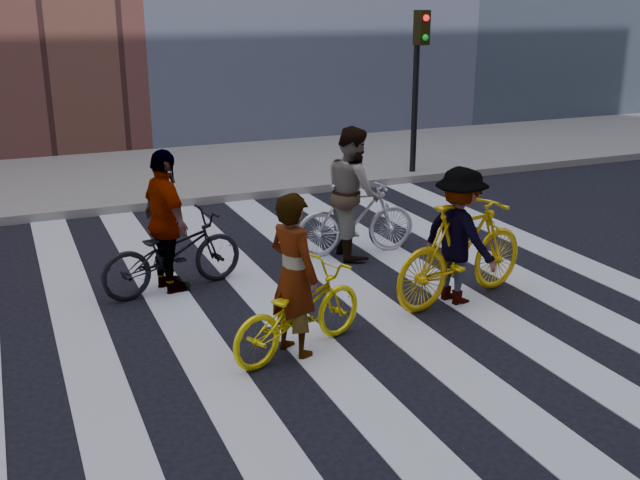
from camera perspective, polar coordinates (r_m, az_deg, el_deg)
ground at (r=9.06m, az=-0.02°, el=-4.77°), size 100.00×100.00×0.00m
sidewalk_far at (r=15.92m, az=-10.80°, el=5.05°), size 100.00×5.00×0.15m
zebra_crosswalk at (r=9.06m, az=-0.02°, el=-4.73°), size 8.25×10.00×0.01m
traffic_signal at (r=15.18m, az=7.50°, el=13.04°), size 0.22×0.42×3.33m
bike_yellow_left at (r=7.67m, az=-1.65°, el=-5.44°), size 1.81×1.17×0.90m
bike_silver_mid at (r=10.63m, az=2.73°, el=1.63°), size 1.80×0.70×1.06m
bike_yellow_right at (r=9.07m, az=10.76°, el=-0.87°), size 2.16×1.04×1.25m
bike_dark_rear at (r=9.46m, az=-11.19°, el=-0.98°), size 1.95×1.03×0.98m
rider_left at (r=7.50m, az=-2.03°, el=-2.68°), size 0.60×0.73×1.70m
rider_mid at (r=10.50m, az=2.52°, el=3.67°), size 0.80×0.97×1.85m
rider_right at (r=8.98m, az=10.57°, el=0.31°), size 0.84×1.18×1.65m
rider_rear at (r=9.33m, az=-11.64°, el=1.36°), size 0.65×1.12×1.79m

